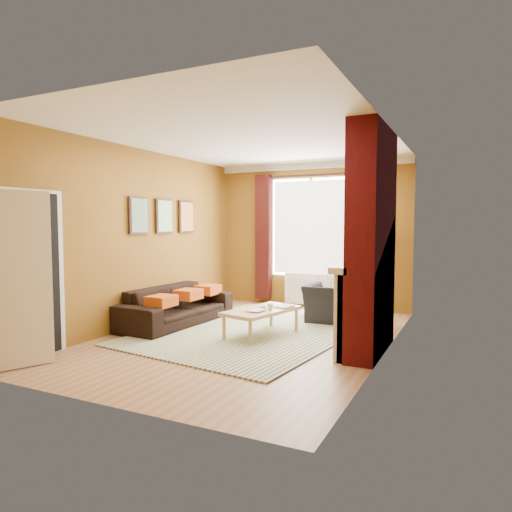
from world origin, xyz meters
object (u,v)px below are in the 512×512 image
Objects in this scene: sofa at (177,305)px; floor_lamp at (380,243)px; coffee_table at (262,312)px; wicker_stool at (315,303)px; armchair at (337,303)px.

floor_lamp is (2.79, 2.14, 0.97)m from sofa.
wicker_stool is at bearing 96.41° from coffee_table.
armchair is at bearing 75.84° from coffee_table.
sofa is 1.57m from coffee_table.
coffee_table is 1.76m from wicker_stool.
armchair is (2.28, 1.25, 0.01)m from sofa.
armchair is 0.63m from wicker_stool.
floor_lamp is (1.23, 2.26, 0.93)m from coffee_table.
floor_lamp is (1.01, 0.52, 1.05)m from wicker_stool.
coffee_table is at bearing -91.43° from sofa.
wicker_stool is 0.29× the size of floor_lamp.
coffee_table is 0.80× the size of floor_lamp.
floor_lamp reaches higher than armchair.
wicker_stool is at bearing -44.70° from sofa.
sofa reaches higher than wicker_stool.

